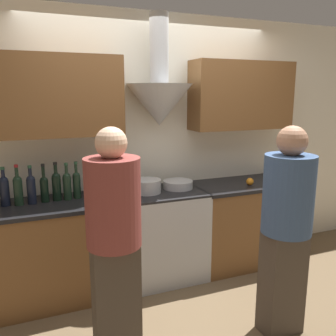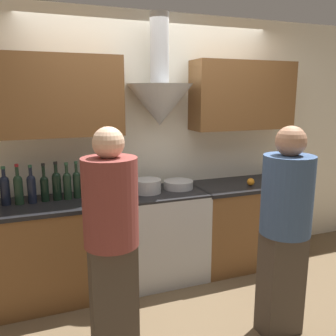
{
  "view_description": "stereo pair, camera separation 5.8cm",
  "coord_description": "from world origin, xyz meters",
  "px_view_note": "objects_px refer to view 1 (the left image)",
  "views": [
    {
      "loc": [
        -1.2,
        -2.8,
        1.82
      ],
      "look_at": [
        0.0,
        0.21,
        1.14
      ],
      "focal_mm": 38.0,
      "sensor_mm": 36.0,
      "label": 1
    },
    {
      "loc": [
        -1.15,
        -2.82,
        1.82
      ],
      "look_at": [
        0.0,
        0.21,
        1.14
      ],
      "focal_mm": 38.0,
      "sensor_mm": 36.0,
      "label": 2
    }
  ],
  "objects_px": {
    "wine_bottle_5": "(57,185)",
    "mixing_bowl": "(178,184)",
    "wine_bottle_3": "(31,188)",
    "orange_fruit": "(250,182)",
    "wine_bottle_4": "(44,187)",
    "stock_pot": "(147,186)",
    "wine_bottle_7": "(77,183)",
    "wine_bottle_6": "(67,185)",
    "wine_bottle_9": "(99,183)",
    "wine_bottle_2": "(18,189)",
    "wine_bottle_8": "(87,183)",
    "person_foreground_right": "(286,224)",
    "person_foreground_left": "(114,237)",
    "wine_bottle_1": "(4,189)",
    "stove_range": "(164,234)"
  },
  "relations": [
    {
      "from": "wine_bottle_5",
      "to": "mixing_bowl",
      "type": "relative_size",
      "value": 1.18
    },
    {
      "from": "wine_bottle_3",
      "to": "orange_fruit",
      "type": "bearing_deg",
      "value": -4.38
    },
    {
      "from": "wine_bottle_4",
      "to": "stock_pot",
      "type": "bearing_deg",
      "value": -3.41
    },
    {
      "from": "wine_bottle_5",
      "to": "wine_bottle_7",
      "type": "height_order",
      "value": "wine_bottle_5"
    },
    {
      "from": "wine_bottle_6",
      "to": "wine_bottle_9",
      "type": "xyz_separation_m",
      "value": [
        0.28,
        -0.01,
        -0.01
      ]
    },
    {
      "from": "wine_bottle_9",
      "to": "mixing_bowl",
      "type": "bearing_deg",
      "value": -0.03
    },
    {
      "from": "wine_bottle_2",
      "to": "wine_bottle_7",
      "type": "relative_size",
      "value": 1.04
    },
    {
      "from": "wine_bottle_6",
      "to": "wine_bottle_8",
      "type": "height_order",
      "value": "wine_bottle_8"
    },
    {
      "from": "person_foreground_right",
      "to": "mixing_bowl",
      "type": "bearing_deg",
      "value": 106.85
    },
    {
      "from": "wine_bottle_8",
      "to": "person_foreground_left",
      "type": "relative_size",
      "value": 0.22
    },
    {
      "from": "wine_bottle_1",
      "to": "stock_pot",
      "type": "height_order",
      "value": "wine_bottle_1"
    },
    {
      "from": "wine_bottle_1",
      "to": "stock_pot",
      "type": "xyz_separation_m",
      "value": [
        1.24,
        -0.06,
        -0.08
      ]
    },
    {
      "from": "wine_bottle_3",
      "to": "wine_bottle_5",
      "type": "height_order",
      "value": "wine_bottle_5"
    },
    {
      "from": "wine_bottle_5",
      "to": "person_foreground_left",
      "type": "relative_size",
      "value": 0.21
    },
    {
      "from": "person_foreground_left",
      "to": "orange_fruit",
      "type": "bearing_deg",
      "value": 26.59
    },
    {
      "from": "wine_bottle_2",
      "to": "stock_pot",
      "type": "relative_size",
      "value": 1.34
    },
    {
      "from": "stove_range",
      "to": "wine_bottle_2",
      "type": "distance_m",
      "value": 1.43
    },
    {
      "from": "wine_bottle_9",
      "to": "orange_fruit",
      "type": "distance_m",
      "value": 1.54
    },
    {
      "from": "mixing_bowl",
      "to": "wine_bottle_1",
      "type": "bearing_deg",
      "value": 179.17
    },
    {
      "from": "wine_bottle_7",
      "to": "wine_bottle_8",
      "type": "bearing_deg",
      "value": -13.36
    },
    {
      "from": "wine_bottle_1",
      "to": "mixing_bowl",
      "type": "xyz_separation_m",
      "value": [
        1.58,
        -0.02,
        -0.1
      ]
    },
    {
      "from": "stove_range",
      "to": "person_foreground_right",
      "type": "height_order",
      "value": "person_foreground_right"
    },
    {
      "from": "wine_bottle_3",
      "to": "wine_bottle_6",
      "type": "relative_size",
      "value": 1.0
    },
    {
      "from": "mixing_bowl",
      "to": "person_foreground_right",
      "type": "distance_m",
      "value": 1.24
    },
    {
      "from": "wine_bottle_6",
      "to": "person_foreground_left",
      "type": "height_order",
      "value": "person_foreground_left"
    },
    {
      "from": "stock_pot",
      "to": "orange_fruit",
      "type": "bearing_deg",
      "value": -6.45
    },
    {
      "from": "wine_bottle_1",
      "to": "wine_bottle_3",
      "type": "relative_size",
      "value": 1.0
    },
    {
      "from": "wine_bottle_9",
      "to": "person_foreground_left",
      "type": "relative_size",
      "value": 0.19
    },
    {
      "from": "wine_bottle_9",
      "to": "orange_fruit",
      "type": "relative_size",
      "value": 4.11
    },
    {
      "from": "wine_bottle_6",
      "to": "wine_bottle_1",
      "type": "bearing_deg",
      "value": 178.91
    },
    {
      "from": "stove_range",
      "to": "wine_bottle_6",
      "type": "height_order",
      "value": "wine_bottle_6"
    },
    {
      "from": "wine_bottle_8",
      "to": "mixing_bowl",
      "type": "bearing_deg",
      "value": -0.43
    },
    {
      "from": "wine_bottle_3",
      "to": "person_foreground_left",
      "type": "height_order",
      "value": "person_foreground_left"
    },
    {
      "from": "wine_bottle_4",
      "to": "wine_bottle_9",
      "type": "relative_size",
      "value": 1.08
    },
    {
      "from": "wine_bottle_1",
      "to": "wine_bottle_3",
      "type": "distance_m",
      "value": 0.21
    },
    {
      "from": "wine_bottle_3",
      "to": "mixing_bowl",
      "type": "relative_size",
      "value": 1.14
    },
    {
      "from": "wine_bottle_3",
      "to": "orange_fruit",
      "type": "height_order",
      "value": "wine_bottle_3"
    },
    {
      "from": "wine_bottle_1",
      "to": "person_foreground_right",
      "type": "relative_size",
      "value": 0.21
    },
    {
      "from": "person_foreground_right",
      "to": "wine_bottle_2",
      "type": "bearing_deg",
      "value": 147.12
    },
    {
      "from": "stove_range",
      "to": "orange_fruit",
      "type": "height_order",
      "value": "orange_fruit"
    },
    {
      "from": "wine_bottle_1",
      "to": "wine_bottle_9",
      "type": "distance_m",
      "value": 0.79
    },
    {
      "from": "person_foreground_left",
      "to": "stock_pot",
      "type": "bearing_deg",
      "value": 59.76
    },
    {
      "from": "wine_bottle_4",
      "to": "wine_bottle_7",
      "type": "height_order",
      "value": "wine_bottle_4"
    },
    {
      "from": "wine_bottle_3",
      "to": "wine_bottle_9",
      "type": "bearing_deg",
      "value": -0.11
    },
    {
      "from": "wine_bottle_8",
      "to": "stock_pot",
      "type": "height_order",
      "value": "wine_bottle_8"
    },
    {
      "from": "wine_bottle_4",
      "to": "person_foreground_left",
      "type": "xyz_separation_m",
      "value": [
        0.38,
        -0.99,
        -0.13
      ]
    },
    {
      "from": "wine_bottle_1",
      "to": "person_foreground_left",
      "type": "height_order",
      "value": "person_foreground_left"
    },
    {
      "from": "orange_fruit",
      "to": "wine_bottle_3",
      "type": "bearing_deg",
      "value": 175.62
    },
    {
      "from": "wine_bottle_3",
      "to": "person_foreground_left",
      "type": "relative_size",
      "value": 0.21
    },
    {
      "from": "person_foreground_left",
      "to": "person_foreground_right",
      "type": "height_order",
      "value": "person_foreground_left"
    }
  ]
}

